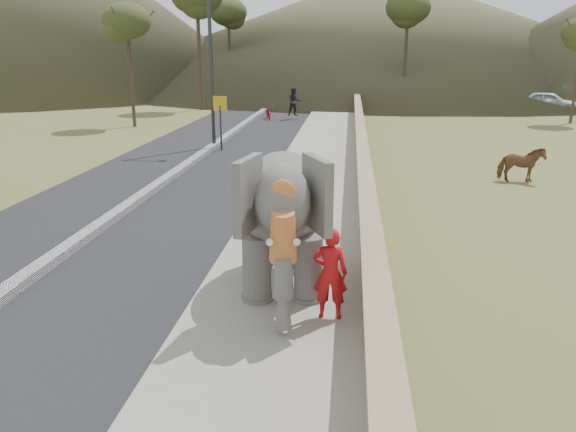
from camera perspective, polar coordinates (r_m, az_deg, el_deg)
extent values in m
plane|color=olive|center=(9.71, -1.48, -10.38)|extent=(160.00, 160.00, 0.00)
cube|color=black|center=(20.06, -11.90, 3.65)|extent=(7.00, 120.00, 0.03)
cube|color=black|center=(20.04, -11.91, 3.91)|extent=(0.35, 120.00, 0.22)
cube|color=#9E9687|center=(19.10, 2.54, 3.53)|extent=(3.00, 120.00, 0.15)
cube|color=tan|center=(18.97, 7.55, 4.78)|extent=(0.30, 120.00, 1.10)
cylinder|color=#2B2A2F|center=(25.91, -7.85, 15.62)|extent=(0.16, 0.16, 8.00)
cylinder|color=#2D2D33|center=(25.36, -6.84, 8.83)|extent=(0.08, 0.08, 2.00)
cube|color=gold|center=(25.23, -6.93, 11.30)|extent=(0.60, 0.05, 0.60)
imported|color=brown|center=(20.74, 22.57, 4.85)|extent=(1.46, 0.67, 1.23)
imported|color=#B8B9BF|center=(45.32, 24.97, 10.49)|extent=(4.55, 3.00, 1.44)
cone|color=brown|center=(78.70, 9.53, 18.36)|extent=(80.00, 80.00, 14.00)
imported|color=red|center=(9.14, 4.31, -5.82)|extent=(0.57, 0.37, 1.55)
imported|color=maroon|center=(36.70, -1.99, 10.49)|extent=(1.03, 1.85, 0.92)
imported|color=black|center=(36.43, 0.63, 11.54)|extent=(1.01, 0.87, 1.79)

